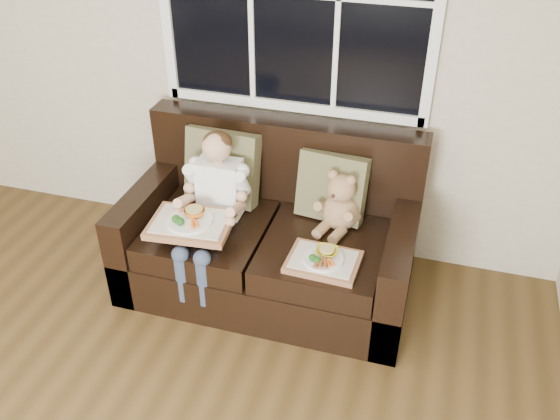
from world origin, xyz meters
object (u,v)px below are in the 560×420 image
(tray_right, at_px, (324,260))
(child, at_px, (214,196))
(tray_left, at_px, (191,223))
(loveseat, at_px, (271,239))
(teddy_bear, at_px, (340,206))

(tray_right, bearing_deg, child, 166.67)
(tray_left, bearing_deg, loveseat, 35.67)
(loveseat, xyz_separation_m, tray_right, (0.39, -0.32, 0.17))
(tray_left, xyz_separation_m, tray_right, (0.76, 0.00, -0.10))
(child, bearing_deg, tray_left, -106.70)
(loveseat, distance_m, tray_right, 0.53)
(teddy_bear, distance_m, tray_left, 0.85)
(child, relative_size, teddy_bear, 2.22)
(loveseat, bearing_deg, tray_right, -38.97)
(child, distance_m, tray_left, 0.22)
(teddy_bear, bearing_deg, child, -150.33)
(loveseat, relative_size, teddy_bear, 4.49)
(loveseat, height_order, tray_left, loveseat)
(loveseat, height_order, child, child)
(loveseat, bearing_deg, child, -159.13)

